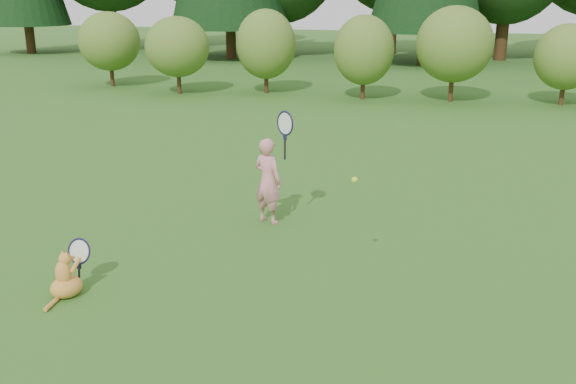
% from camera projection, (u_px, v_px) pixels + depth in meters
% --- Properties ---
extents(ground, '(100.00, 100.00, 0.00)m').
position_uv_depth(ground, '(253.00, 262.00, 8.00)').
color(ground, '#265919').
rests_on(ground, ground).
extents(shrub_row, '(28.00, 3.00, 2.80)m').
position_uv_depth(shrub_row, '(404.00, 55.00, 19.40)').
color(shrub_row, '#4B6F22').
rests_on(shrub_row, ground).
extents(child, '(0.72, 0.46, 1.88)m').
position_uv_depth(child, '(268.00, 179.00, 9.20)').
color(child, pink).
rests_on(child, ground).
extents(cat, '(0.47, 0.75, 0.71)m').
position_uv_depth(cat, '(66.00, 273.00, 7.05)').
color(cat, '#BE6C24').
rests_on(cat, ground).
extents(tennis_ball, '(0.07, 0.07, 0.07)m').
position_uv_depth(tennis_ball, '(355.00, 180.00, 7.09)').
color(tennis_ball, '#D4E71B').
rests_on(tennis_ball, ground).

